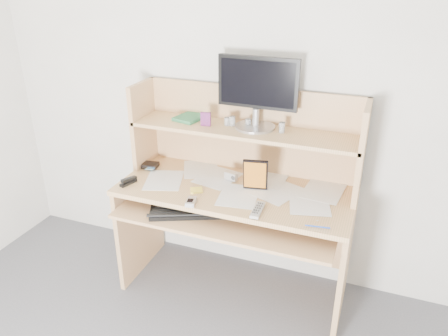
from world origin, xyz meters
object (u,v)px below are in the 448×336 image
(desk, at_px, (239,191))
(keyboard, at_px, (192,210))
(game_case, at_px, (255,175))
(tv_remote, at_px, (258,210))
(monitor, at_px, (257,90))

(desk, distance_m, keyboard, 0.34)
(desk, xyz_separation_m, keyboard, (-0.20, -0.27, -0.03))
(game_case, bearing_deg, tv_remote, -80.54)
(keyboard, height_order, tv_remote, tv_remote)
(desk, height_order, game_case, desk)
(tv_remote, distance_m, game_case, 0.26)
(desk, distance_m, game_case, 0.21)
(tv_remote, height_order, game_case, game_case)
(tv_remote, bearing_deg, monitor, 106.22)
(desk, bearing_deg, tv_remote, -55.09)
(keyboard, height_order, monitor, monitor)
(desk, height_order, tv_remote, desk)
(keyboard, relative_size, game_case, 2.55)
(keyboard, relative_size, monitor, 1.06)
(game_case, bearing_deg, desk, 140.13)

